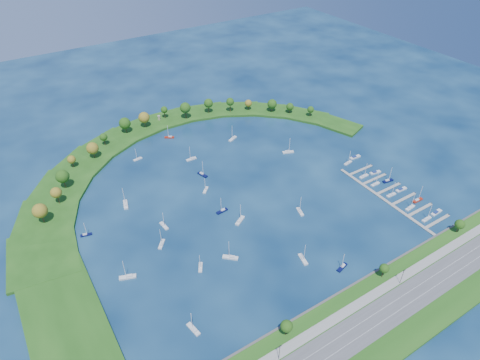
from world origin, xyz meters
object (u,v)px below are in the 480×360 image
moored_boat_4 (222,211)px  moored_boat_5 (138,159)px  docked_boat_8 (364,176)px  docked_boat_10 (348,163)px  docked_boat_0 (427,219)px  moored_boat_7 (231,257)px  moored_boat_9 (193,329)px  docked_boat_9 (375,172)px  moored_boat_1 (303,259)px  moored_boat_16 (202,174)px  moored_boat_18 (169,137)px  docked_boat_2 (410,207)px  moored_boat_15 (126,204)px  moored_boat_17 (288,152)px  moored_boat_12 (206,189)px  docked_boat_1 (436,213)px  moored_boat_2 (240,220)px  harbor_tower (159,118)px  docked_boat_4 (391,195)px  moored_boat_6 (164,225)px  moored_boat_14 (161,244)px  docked_boat_7 (388,180)px  moored_boat_3 (300,211)px  moored_boat_0 (86,234)px  docked_boat_3 (418,200)px  moored_boat_19 (191,159)px  docked_boat_5 (401,189)px  moored_boat_11 (342,267)px  moored_boat_13 (128,277)px  dock_system (392,196)px  docked_boat_11 (355,157)px  moored_boat_8 (233,138)px  moored_boat_10 (200,267)px

moored_boat_4 → moored_boat_5: bearing=-79.5°
docked_boat_8 → docked_boat_10: 18.81m
docked_boat_0 → moored_boat_7: bearing=159.9°
moored_boat_9 → docked_boat_9: (171.40, 44.49, -0.27)m
moored_boat_1 → moored_boat_16: 103.11m
moored_boat_7 → docked_boat_0: 127.93m
moored_boat_18 → docked_boat_2: size_ratio=0.98×
moored_boat_15 → moored_boat_17: (129.81, -6.47, -0.02)m
moored_boat_12 → docked_boat_1: size_ratio=1.17×
moored_boat_2 → moored_boat_12: bearing=63.2°
moored_boat_7 → moored_boat_15: 84.30m
harbor_tower → docked_boat_4: size_ratio=0.37×
moored_boat_6 → moored_boat_14: 15.84m
moored_boat_12 → docked_boat_0: bearing=90.8°
moored_boat_4 → docked_boat_7: bearing=158.1°
moored_boat_3 → docked_boat_7: (73.93, -7.24, 0.00)m
moored_boat_0 → docked_boat_2: size_ratio=0.84×
moored_boat_9 → docked_boat_3: size_ratio=1.03×
moored_boat_19 → docked_boat_7: size_ratio=0.99×
moored_boat_14 → moored_boat_19: size_ratio=0.97×
moored_boat_4 → docked_boat_5: (116.24, -46.65, -0.24)m
moored_boat_7 → moored_boat_17: 118.45m
moored_boat_11 → docked_boat_7: size_ratio=0.97×
moored_boat_7 → moored_boat_2: bearing=-89.5°
moored_boat_7 → moored_boat_11: 62.76m
moored_boat_1 → moored_boat_9: bearing=-71.6°
moored_boat_3 → docked_boat_5: 76.31m
moored_boat_3 → moored_boat_11: bearing=-175.2°
moored_boat_3 → moored_boat_4: 50.52m
moored_boat_16 → moored_boat_13: bearing=-68.3°
dock_system → moored_boat_1: moored_boat_1 is taller
moored_boat_4 → moored_boat_14: size_ratio=1.01×
docked_boat_4 → moored_boat_2: bearing=163.7°
docked_boat_9 → moored_boat_0: bearing=175.1°
moored_boat_2 → docked_boat_5: size_ratio=1.48×
moored_boat_4 → moored_boat_19: 65.55m
moored_boat_7 → moored_boat_13: (-54.52, 17.65, 0.01)m
moored_boat_9 → moored_boat_11: moored_boat_9 is taller
moored_boat_0 → moored_boat_4: (80.82, -25.18, 0.04)m
harbor_tower → moored_boat_11: (19.10, -209.65, -3.18)m
moored_boat_7 → docked_boat_11: moored_boat_7 is taller
moored_boat_13 → docked_boat_5: bearing=-168.0°
moored_boat_14 → moored_boat_15: 46.43m
docked_boat_9 → docked_boat_10: docked_boat_10 is taller
moored_boat_8 → docked_boat_10: bearing=101.0°
moored_boat_0 → harbor_tower: bearing=62.9°
moored_boat_14 → docked_boat_2: 161.24m
moored_boat_7 → moored_boat_15: size_ratio=0.96×
docked_boat_7 → docked_boat_9: size_ratio=1.34×
moored_boat_10 → docked_boat_1: bearing=105.1°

